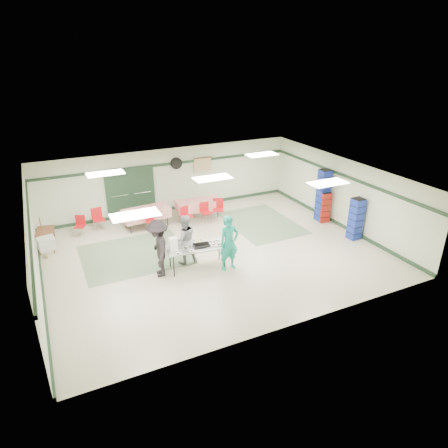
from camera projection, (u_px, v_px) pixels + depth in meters
name	position (u px, v px, depth m)	size (l,w,h in m)	color
floor	(213.00, 252.00, 13.82)	(11.00, 11.00, 0.00)	beige
ceiling	(213.00, 177.00, 12.74)	(11.00, 11.00, 0.00)	silver
wall_back	(170.00, 180.00, 17.00)	(11.00, 11.00, 0.00)	beige
wall_front	(290.00, 281.00, 9.56)	(11.00, 11.00, 0.00)	beige
wall_left	(33.00, 249.00, 11.11)	(9.00, 9.00, 0.00)	beige
wall_right	(342.00, 193.00, 15.45)	(9.00, 9.00, 0.00)	beige
trim_back	(169.00, 164.00, 16.69)	(11.00, 0.06, 0.10)	#1D3522
baseboard_back	(172.00, 208.00, 17.49)	(11.00, 0.06, 0.12)	#1D3522
trim_left	(29.00, 226.00, 10.84)	(9.00, 0.06, 0.10)	#1D3522
baseboard_left	(43.00, 288.00, 11.64)	(9.00, 0.06, 0.12)	#1D3522
trim_right	(344.00, 176.00, 15.16)	(9.00, 0.06, 0.10)	#1D3522
baseboard_right	(338.00, 223.00, 15.96)	(9.00, 0.06, 0.12)	#1D3522
green_patch_a	(135.00, 255.00, 13.66)	(3.50, 3.00, 0.01)	#66815E
green_patch_b	(261.00, 223.00, 16.17)	(2.50, 3.50, 0.01)	#66815E
double_door_left	(119.00, 194.00, 16.20)	(0.90, 0.06, 2.10)	gray
double_door_right	(142.00, 191.00, 16.58)	(0.90, 0.06, 2.10)	gray
door_frame	(131.00, 193.00, 16.37)	(2.00, 0.03, 2.15)	#1D3522
wall_fan	(176.00, 163.00, 16.79)	(0.50, 0.50, 0.10)	black
scroll_banner	(203.00, 165.00, 17.34)	(0.80, 0.02, 0.60)	tan
serving_table	(197.00, 248.00, 12.56)	(1.99, 1.01, 0.76)	#BABAB5
sheet_tray_right	(213.00, 244.00, 12.66)	(0.57, 0.43, 0.02)	silver
sheet_tray_mid	(194.00, 244.00, 12.66)	(0.63, 0.48, 0.02)	silver
sheet_tray_left	(183.00, 251.00, 12.24)	(0.58, 0.44, 0.02)	silver
baking_pan	(201.00, 245.00, 12.53)	(0.51, 0.32, 0.08)	black
foam_box_stack	(173.00, 244.00, 12.21)	(0.24, 0.22, 0.43)	white
volunteer_teal	(229.00, 243.00, 12.46)	(0.66, 0.43, 1.80)	#169784
volunteer_grey	(184.00, 239.00, 12.84)	(0.81, 0.63, 1.67)	gray
volunteer_dark	(158.00, 248.00, 12.09)	(1.19, 0.68, 1.83)	black
dining_table_a	(198.00, 205.00, 16.48)	(1.88, 0.98, 0.77)	red
dining_table_b	(146.00, 213.00, 15.61)	(1.89, 0.97, 0.77)	red
chair_a	(205.00, 210.00, 16.06)	(0.42, 0.42, 0.83)	red
chair_b	(186.00, 214.00, 15.73)	(0.48, 0.48, 0.80)	red
chair_c	(218.00, 207.00, 16.27)	(0.56, 0.56, 0.90)	red
chair_d	(151.00, 220.00, 15.18)	(0.49, 0.49, 0.82)	red
chair_loose_a	(98.00, 217.00, 15.32)	(0.47, 0.47, 0.89)	red
chair_loose_b	(80.00, 224.00, 14.90)	(0.48, 0.48, 0.78)	red
crate_stack_blue_a	(323.00, 195.00, 16.01)	(0.41, 0.41, 2.14)	navy
crate_stack_red	(324.00, 207.00, 16.07)	(0.39, 0.39, 1.26)	#A22310
crate_stack_blue_b	(356.00, 219.00, 14.53)	(0.40, 0.40, 1.58)	navy
printer_table	(45.00, 233.00, 13.76)	(0.67, 0.92, 0.74)	brown
office_printer	(47.00, 243.00, 12.36)	(0.48, 0.42, 0.38)	silver
broom	(43.00, 237.00, 13.22)	(0.03, 0.03, 1.46)	brown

